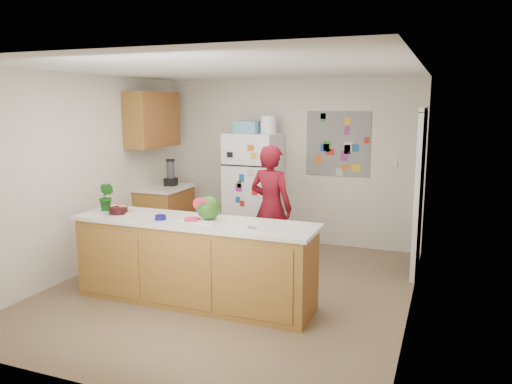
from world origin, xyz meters
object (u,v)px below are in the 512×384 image
at_px(watermelon, 209,208).
at_px(cherry_bowl, 118,210).
at_px(person, 271,207).
at_px(refrigerator, 254,189).

height_order(watermelon, cherry_bowl, watermelon).
distance_m(person, watermelon, 1.41).
relative_size(refrigerator, watermelon, 6.66).
distance_m(person, cherry_bowl, 1.94).
bearing_deg(refrigerator, person, -57.42).
distance_m(refrigerator, cherry_bowl, 2.50).
bearing_deg(cherry_bowl, person, 47.19).
xyz_separation_m(refrigerator, person, (0.63, -0.99, -0.04)).
relative_size(person, cherry_bowl, 7.94).
height_order(refrigerator, person, refrigerator).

